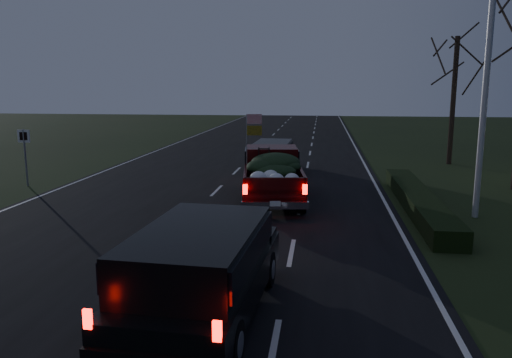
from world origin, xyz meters
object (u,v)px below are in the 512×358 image
(lead_suv, at_px, (273,153))
(rear_suv, at_px, (201,263))
(pickup_truck, at_px, (272,172))
(light_pole, at_px, (489,49))

(lead_suv, xyz_separation_m, rear_suv, (0.30, -16.75, 0.16))
(lead_suv, height_order, rear_suv, rear_suv)
(pickup_truck, bearing_deg, light_pole, -20.69)
(light_pole, distance_m, lead_suv, 12.12)
(lead_suv, distance_m, rear_suv, 16.75)
(pickup_truck, bearing_deg, rear_suv, -99.29)
(light_pole, relative_size, pickup_truck, 1.57)
(light_pole, bearing_deg, pickup_truck, 166.79)
(pickup_truck, distance_m, rear_suv, 10.15)
(lead_suv, bearing_deg, light_pole, -45.15)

